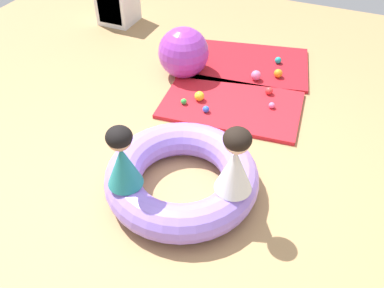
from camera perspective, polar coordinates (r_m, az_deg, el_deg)
ground_plane at (r=3.35m, az=1.22°, el=-5.38°), size 8.00×8.00×0.00m
gym_mat_near_right at (r=4.15m, az=5.48°, el=5.43°), size 1.44×0.97×0.04m
gym_mat_far_left at (r=4.84m, az=7.30°, el=11.02°), size 1.58×1.20×0.04m
inflatable_cushion at (r=3.19m, az=-1.42°, el=-4.58°), size 1.20×1.20×0.28m
child_in_teal at (r=2.83m, az=-9.69°, el=-1.90°), size 0.36×0.36×0.50m
child_in_white at (r=2.76m, az=6.05°, el=-2.40°), size 0.36×0.36×0.53m
play_ball_pink at (r=4.50m, az=8.90°, el=9.41°), size 0.11×0.11×0.11m
play_ball_blue at (r=3.98m, az=1.95°, el=4.87°), size 0.07×0.07×0.07m
play_ball_green at (r=4.09m, az=-1.15°, el=5.94°), size 0.06×0.06×0.06m
play_ball_red at (r=4.30m, az=10.67°, el=7.28°), size 0.08×0.08×0.08m
play_ball_yellow at (r=4.13m, az=1.03°, el=6.69°), size 0.10×0.10×0.10m
play_ball_orange at (r=4.60m, az=11.90°, el=9.60°), size 0.09×0.09×0.09m
play_ball_teal at (r=4.86m, az=11.89°, el=11.33°), size 0.07×0.07×0.07m
play_ball_pink_second at (r=4.11m, az=11.04°, el=5.30°), size 0.06×0.06×0.06m
exercise_ball_large at (r=4.51m, az=-1.18°, el=12.59°), size 0.55×0.55×0.55m
storage_cube at (r=5.81m, az=-10.45°, el=18.84°), size 0.44×0.44×0.56m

